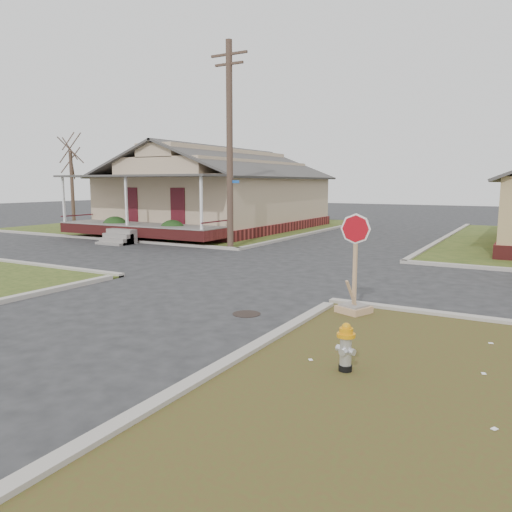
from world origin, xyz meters
The scene contains 11 objects.
ground centered at (0.00, 0.00, 0.00)m, with size 120.00×120.00×0.00m, color #242527.
verge_far_left centered at (-13.00, 18.00, 0.03)m, with size 19.00×19.00×0.05m, color #2F4318.
curbs centered at (0.00, 5.00, 0.00)m, with size 80.00×40.00×0.12m, color #ACA59B, non-canonical shape.
manhole centered at (2.20, -0.50, 0.01)m, with size 0.64×0.64×0.01m, color black.
corner_house centered at (-10.00, 16.68, 2.28)m, with size 10.10×15.50×5.30m.
utility_pole centered at (-4.20, 8.90, 4.66)m, with size 1.80×0.28×9.00m.
tree_far_left centered at (-18.00, 12.00, 2.50)m, with size 0.22×0.22×4.90m, color #463328.
fire_hydrant centered at (5.36, -2.81, 0.47)m, with size 0.29×0.29×0.77m.
stop_sign centered at (4.33, 0.65, 0.53)m, with size 0.64×0.62×2.24m.
hedge_left centered at (-11.75, 9.37, 0.61)m, with size 1.47×1.21×1.12m, color #1A3A15.
hedge_right centered at (-7.96, 9.47, 0.59)m, with size 1.42×1.17×1.09m, color #1A3A15.
Camera 1 is at (7.80, -9.97, 2.96)m, focal length 35.00 mm.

